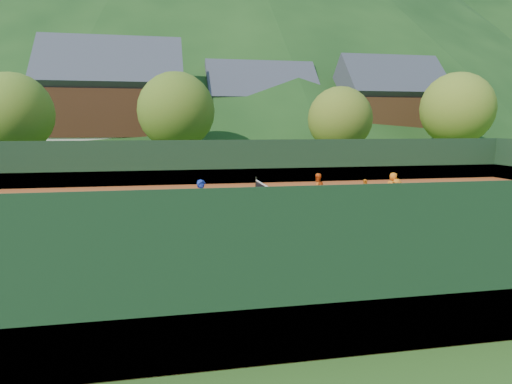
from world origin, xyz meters
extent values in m
plane|color=#2A5119|center=(0.00, 0.00, 0.00)|extent=(400.00, 400.00, 0.00)
cube|color=#AD491C|center=(0.00, 0.00, 0.01)|extent=(40.00, 24.00, 0.02)
cone|color=black|center=(90.00, 150.00, 47.50)|extent=(260.00, 260.00, 95.00)
imported|color=#172E9B|center=(-3.61, -1.42, 0.96)|extent=(0.73, 0.51, 1.89)
imported|color=orange|center=(2.37, 2.39, 0.83)|extent=(0.89, 0.74, 1.63)
imported|color=orange|center=(4.68, 1.86, 0.70)|extent=(0.84, 0.48, 1.35)
imported|color=orange|center=(6.46, 2.43, 0.81)|extent=(0.86, 0.66, 1.58)
imported|color=orange|center=(6.52, 2.17, 0.66)|extent=(0.86, 0.53, 1.29)
sphere|color=yellow|center=(1.53, -6.73, 0.05)|extent=(0.07, 0.07, 0.07)
sphere|color=yellow|center=(4.36, -8.02, 0.05)|extent=(0.07, 0.07, 0.07)
sphere|color=yellow|center=(-1.50, -4.39, 0.05)|extent=(0.07, 0.07, 0.07)
sphere|color=yellow|center=(-2.25, -5.18, 0.05)|extent=(0.07, 0.07, 0.07)
sphere|color=yellow|center=(-8.22, -8.43, 0.05)|extent=(0.07, 0.07, 0.07)
sphere|color=yellow|center=(-8.22, -9.20, 0.05)|extent=(0.07, 0.07, 0.07)
sphere|color=yellow|center=(4.95, -3.11, 0.05)|extent=(0.07, 0.07, 0.07)
sphere|color=yellow|center=(-1.02, -7.28, 0.05)|extent=(0.07, 0.07, 0.07)
sphere|color=yellow|center=(5.87, -4.16, 0.05)|extent=(0.07, 0.07, 0.07)
sphere|color=yellow|center=(-3.96, -5.87, 0.05)|extent=(0.07, 0.07, 0.07)
sphere|color=yellow|center=(-6.44, -6.87, 0.05)|extent=(0.07, 0.07, 0.07)
sphere|color=yellow|center=(-5.92, -6.50, 0.05)|extent=(0.07, 0.07, 0.07)
sphere|color=yellow|center=(-3.92, -2.30, 0.05)|extent=(0.07, 0.07, 0.07)
sphere|color=yellow|center=(4.67, -2.75, 0.05)|extent=(0.07, 0.07, 0.07)
sphere|color=yellow|center=(-2.51, -1.04, 0.05)|extent=(0.07, 0.07, 0.07)
sphere|color=yellow|center=(0.44, -7.55, 0.05)|extent=(0.07, 0.07, 0.07)
sphere|color=yellow|center=(3.70, -2.48, 0.05)|extent=(0.07, 0.07, 0.07)
sphere|color=yellow|center=(6.10, -3.07, 0.05)|extent=(0.07, 0.07, 0.07)
sphere|color=yellow|center=(5.27, -1.49, 0.05)|extent=(0.07, 0.07, 0.07)
sphere|color=yellow|center=(2.31, -2.43, 0.05)|extent=(0.07, 0.07, 0.07)
sphere|color=yellow|center=(-8.02, -7.81, 0.05)|extent=(0.07, 0.07, 0.07)
sphere|color=yellow|center=(-7.55, -1.73, 0.05)|extent=(0.07, 0.07, 0.07)
sphere|color=yellow|center=(4.42, -3.11, 0.05)|extent=(0.07, 0.07, 0.07)
sphere|color=yellow|center=(1.31, -4.87, 0.05)|extent=(0.07, 0.07, 0.07)
sphere|color=yellow|center=(-0.94, -4.78, 0.05)|extent=(0.07, 0.07, 0.07)
cube|color=white|center=(0.00, -5.49, 0.02)|extent=(23.77, 0.06, 0.00)
cube|color=white|center=(0.00, 5.49, 0.02)|extent=(23.77, 0.06, 0.00)
cube|color=silver|center=(0.00, -4.12, 0.02)|extent=(23.77, 0.06, 0.00)
cube|color=silver|center=(0.00, 4.12, 0.02)|extent=(23.77, 0.06, 0.00)
cube|color=white|center=(-6.40, 0.00, 0.02)|extent=(0.06, 8.23, 0.00)
cube|color=white|center=(6.40, 0.00, 0.02)|extent=(0.06, 8.23, 0.00)
cube|color=white|center=(0.00, 0.00, 0.02)|extent=(12.80, 0.06, 0.00)
cube|color=silver|center=(0.00, 0.00, 0.02)|extent=(0.06, 10.97, 0.00)
cube|color=black|center=(0.00, 0.00, 0.47)|extent=(0.03, 11.97, 0.90)
cube|color=white|center=(0.00, 0.00, 0.94)|extent=(0.05, 11.97, 0.06)
cylinder|color=black|center=(0.00, -5.99, 0.57)|extent=(0.10, 0.10, 1.10)
cylinder|color=black|center=(0.00, 5.99, 0.57)|extent=(0.10, 0.10, 1.10)
cube|color=black|center=(0.00, 12.00, 1.52)|extent=(40.00, 0.05, 3.00)
cube|color=#185524|center=(0.00, 12.00, 0.52)|extent=(40.40, 0.05, 1.00)
cube|color=black|center=(0.00, -12.00, 1.52)|extent=(40.00, 0.05, 3.00)
cube|color=#185626|center=(0.00, -12.00, 0.52)|extent=(40.40, 0.05, 1.00)
cylinder|color=black|center=(-5.80, -5.16, 0.30)|extent=(0.02, 0.02, 0.55)
cylinder|color=black|center=(-5.25, -5.16, 0.30)|extent=(0.02, 0.02, 0.55)
cylinder|color=black|center=(-5.80, -4.61, 0.30)|extent=(0.02, 0.02, 0.55)
cylinder|color=black|center=(-5.25, -4.61, 0.30)|extent=(0.02, 0.02, 0.55)
cube|color=black|center=(-5.52, -4.89, 0.57)|extent=(0.55, 0.55, 0.02)
cube|color=black|center=(-5.52, -5.16, 0.80)|extent=(0.55, 0.02, 0.45)
cube|color=black|center=(-5.52, -4.61, 0.80)|extent=(0.55, 0.02, 0.45)
cube|color=black|center=(-5.80, -4.89, 0.80)|extent=(0.02, 0.55, 0.45)
cube|color=black|center=(-5.25, -4.89, 0.80)|extent=(0.02, 0.55, 0.45)
sphere|color=#CCE526|center=(-5.73, -5.09, 0.99)|extent=(0.07, 0.07, 0.07)
sphere|color=#CCE526|center=(-5.73, -4.95, 0.99)|extent=(0.07, 0.07, 0.07)
sphere|color=#CCE526|center=(-5.73, -4.82, 0.99)|extent=(0.07, 0.07, 0.07)
sphere|color=#CCE526|center=(-5.73, -4.68, 0.99)|extent=(0.07, 0.07, 0.07)
sphere|color=#CCE526|center=(-5.59, -5.09, 0.99)|extent=(0.07, 0.07, 0.07)
sphere|color=#CCE526|center=(-5.59, -4.95, 0.99)|extent=(0.07, 0.07, 0.07)
sphere|color=#CCE526|center=(-5.59, -4.82, 0.99)|extent=(0.07, 0.07, 0.07)
sphere|color=#CCE526|center=(-5.59, -4.68, 0.99)|extent=(0.07, 0.07, 0.07)
sphere|color=#CCE526|center=(-5.46, -5.09, 0.99)|extent=(0.07, 0.07, 0.07)
sphere|color=#CCE526|center=(-5.46, -4.95, 0.99)|extent=(0.07, 0.07, 0.07)
sphere|color=#CCE526|center=(-5.46, -4.82, 0.99)|extent=(0.07, 0.07, 0.07)
sphere|color=#CCE526|center=(-5.46, -4.68, 0.99)|extent=(0.07, 0.07, 0.07)
sphere|color=#CCE526|center=(-5.32, -5.09, 0.99)|extent=(0.07, 0.07, 0.07)
sphere|color=#CCE526|center=(-5.32, -4.95, 0.99)|extent=(0.07, 0.07, 0.07)
sphere|color=#CCE526|center=(-5.32, -4.82, 0.99)|extent=(0.07, 0.07, 0.07)
sphere|color=#CCE526|center=(-5.32, -4.68, 0.99)|extent=(0.07, 0.07, 0.07)
cube|color=beige|center=(-10.00, 30.00, 1.44)|extent=(12.00, 9.00, 2.88)
cube|color=#371C0F|center=(-10.00, 30.00, 5.12)|extent=(12.24, 9.18, 4.48)
cube|color=#42434A|center=(-10.00, 30.00, 7.96)|extent=(13.80, 9.93, 9.93)
cube|color=beige|center=(6.00, 34.00, 1.26)|extent=(11.00, 8.00, 2.52)
cube|color=#3C2210|center=(6.00, 34.00, 4.48)|extent=(11.22, 8.16, 3.92)
cube|color=#414149|center=(6.00, 34.00, 7.04)|extent=(12.65, 8.82, 8.82)
cube|color=beige|center=(20.00, 30.00, 1.35)|extent=(10.00, 8.00, 2.70)
cube|color=#3A200F|center=(20.00, 30.00, 4.80)|extent=(10.20, 8.16, 4.20)
cube|color=#3D3E45|center=(20.00, 30.00, 7.50)|extent=(11.50, 8.82, 8.82)
cylinder|color=#3D2518|center=(-16.00, 18.00, 1.35)|extent=(0.36, 0.36, 2.70)
sphere|color=#46721E|center=(-16.00, 18.00, 4.88)|extent=(6.00, 6.00, 6.00)
cylinder|color=#3E2918|center=(-4.00, 20.00, 1.44)|extent=(0.36, 0.36, 2.88)
sphere|color=#41691C|center=(-4.00, 20.00, 5.20)|extent=(6.40, 6.40, 6.40)
cylinder|color=#42291A|center=(10.00, 19.00, 1.26)|extent=(0.36, 0.36, 2.52)
sphere|color=#506F1D|center=(10.00, 19.00, 4.55)|extent=(5.60, 5.60, 5.60)
cylinder|color=#3F2719|center=(22.00, 20.00, 1.53)|extent=(0.36, 0.36, 3.06)
sphere|color=#567A20|center=(22.00, 20.00, 5.53)|extent=(6.80, 6.80, 6.80)
camera|label=1|loc=(-4.93, -18.96, 3.98)|focal=32.00mm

